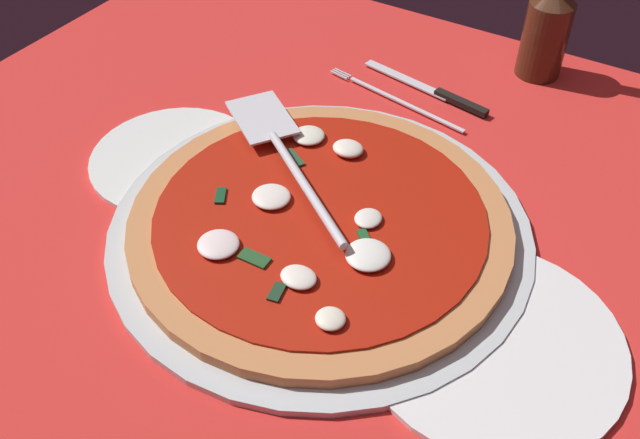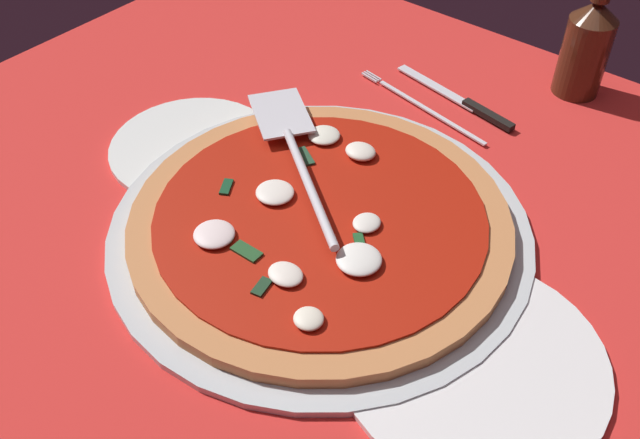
{
  "view_description": "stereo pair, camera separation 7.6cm",
  "coord_description": "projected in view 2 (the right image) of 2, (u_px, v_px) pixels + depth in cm",
  "views": [
    {
      "loc": [
        31.53,
        -43.01,
        54.99
      ],
      "look_at": [
        2.74,
        4.4,
        2.3
      ],
      "focal_mm": 39.88,
      "sensor_mm": 36.0,
      "label": 1
    },
    {
      "loc": [
        37.77,
        -38.6,
        54.99
      ],
      "look_at": [
        2.74,
        4.4,
        2.3
      ],
      "focal_mm": 39.88,
      "sensor_mm": 36.0,
      "label": 2
    }
  ],
  "objects": [
    {
      "name": "dinner_plate_left",
      "position": [
        193.0,
        148.0,
        0.88
      ],
      "size": [
        20.64,
        20.64,
        1.0
      ],
      "primitive_type": "cylinder",
      "color": "white",
      "rests_on": "ground_plane"
    },
    {
      "name": "beer_bottle",
      "position": [
        587.0,
        43.0,
        0.93
      ],
      "size": [
        6.27,
        6.27,
        21.12
      ],
      "color": "#432313",
      "rests_on": "ground_plane"
    },
    {
      "name": "checker_pattern",
      "position": [
        275.0,
        245.0,
        0.77
      ],
      "size": [
        111.17,
        111.17,
        0.1
      ],
      "color": "silver",
      "rests_on": "ground_plane"
    },
    {
      "name": "ground_plane",
      "position": [
        275.0,
        248.0,
        0.77
      ],
      "size": [
        111.17,
        111.17,
        0.8
      ],
      "primitive_type": "cube",
      "color": "red"
    },
    {
      "name": "dinner_plate_right",
      "position": [
        474.0,
        357.0,
        0.66
      ],
      "size": [
        25.01,
        25.01,
        1.0
      ],
      "primitive_type": "cylinder",
      "color": "white",
      "rests_on": "ground_plane"
    },
    {
      "name": "pizza_server",
      "position": [
        296.0,
        149.0,
        0.82
      ],
      "size": [
        26.2,
        20.0,
        1.0
      ],
      "rotation": [
        0.0,
        0.0,
        2.53
      ],
      "color": "silver",
      "rests_on": "pizza"
    },
    {
      "name": "place_setting_far",
      "position": [
        442.0,
        106.0,
        0.95
      ],
      "size": [
        23.11,
        13.91,
        1.4
      ],
      "rotation": [
        0.0,
        0.0,
        2.96
      ],
      "color": "white",
      "rests_on": "ground_plane"
    },
    {
      "name": "pizza_pan",
      "position": [
        320.0,
        230.0,
        0.78
      ],
      "size": [
        45.99,
        45.99,
        1.2
      ],
      "primitive_type": "cylinder",
      "color": "silver",
      "rests_on": "ground_plane"
    },
    {
      "name": "pizza",
      "position": [
        320.0,
        220.0,
        0.77
      ],
      "size": [
        41.32,
        41.32,
        2.94
      ],
      "color": "#C57D48",
      "rests_on": "pizza_pan"
    }
  ]
}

